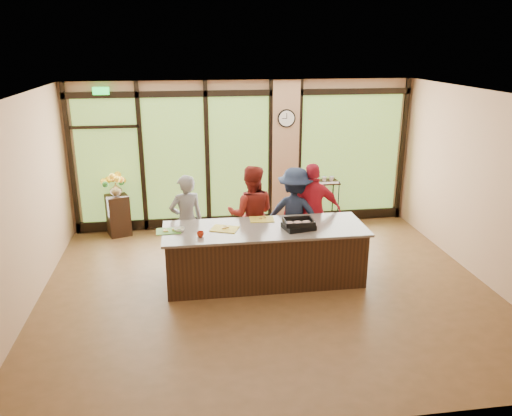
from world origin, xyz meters
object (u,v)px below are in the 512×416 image
object	(u,v)px
cook_right	(295,214)
bar_cart	(320,196)
flower_stand	(118,215)
island_base	(265,256)
roasting_pan	(299,226)
cook_left	(187,221)

from	to	relation	value
cook_right	bar_cart	distance (m)	1.88
cook_right	flower_stand	distance (m)	3.65
island_base	roasting_pan	bearing A→B (deg)	-13.24
cook_left	roasting_pan	distance (m)	1.98
roasting_pan	bar_cart	size ratio (longest dim) A/B	0.44
island_base	roasting_pan	distance (m)	0.74
cook_right	bar_cart	world-z (taller)	cook_right
flower_stand	bar_cart	xyz separation A→B (m)	(4.14, 0.00, 0.22)
roasting_pan	bar_cart	distance (m)	2.80
flower_stand	bar_cart	bearing A→B (deg)	-19.29
cook_left	bar_cart	size ratio (longest dim) A/B	1.54
island_base	bar_cart	xyz separation A→B (m)	(1.57, 2.45, 0.19)
island_base	bar_cart	size ratio (longest dim) A/B	2.96
roasting_pan	flower_stand	world-z (taller)	roasting_pan
island_base	cook_right	distance (m)	1.12
cook_right	bar_cart	size ratio (longest dim) A/B	1.59
cook_left	bar_cart	xyz separation A→B (m)	(2.79, 1.63, -0.18)
cook_left	flower_stand	world-z (taller)	cook_left
island_base	cook_left	xyz separation A→B (m)	(-1.22, 0.82, 0.37)
cook_left	flower_stand	size ratio (longest dim) A/B	1.96
roasting_pan	bar_cart	world-z (taller)	bar_cart
roasting_pan	cook_right	bearing A→B (deg)	68.35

